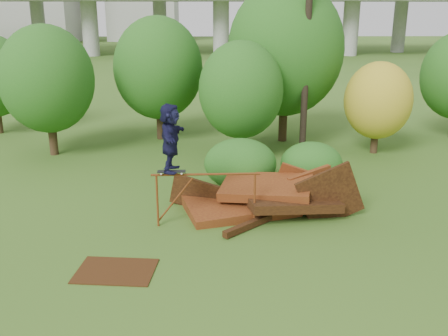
{
  "coord_description": "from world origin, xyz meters",
  "views": [
    {
      "loc": [
        -1.08,
        -11.44,
        5.8
      ],
      "look_at": [
        -0.8,
        2.0,
        1.6
      ],
      "focal_mm": 40.0,
      "sensor_mm": 36.0,
      "label": 1
    }
  ],
  "objects_px": {
    "scrap_pile": "(264,199)",
    "flat_plate": "(116,271)",
    "utility_pole": "(308,25)",
    "skater": "(170,138)"
  },
  "relations": [
    {
      "from": "utility_pole",
      "to": "skater",
      "type": "bearing_deg",
      "value": -123.01
    },
    {
      "from": "scrap_pile",
      "to": "flat_plate",
      "type": "relative_size",
      "value": 3.26
    },
    {
      "from": "skater",
      "to": "utility_pole",
      "type": "height_order",
      "value": "utility_pole"
    },
    {
      "from": "skater",
      "to": "flat_plate",
      "type": "distance_m",
      "value": 3.83
    },
    {
      "from": "scrap_pile",
      "to": "flat_plate",
      "type": "distance_m",
      "value": 5.29
    },
    {
      "from": "scrap_pile",
      "to": "flat_plate",
      "type": "height_order",
      "value": "scrap_pile"
    },
    {
      "from": "skater",
      "to": "utility_pole",
      "type": "distance_m",
      "value": 9.56
    },
    {
      "from": "scrap_pile",
      "to": "utility_pole",
      "type": "xyz_separation_m",
      "value": [
        2.31,
        6.65,
        4.93
      ]
    },
    {
      "from": "flat_plate",
      "to": "scrap_pile",
      "type": "bearing_deg",
      "value": 43.53
    },
    {
      "from": "skater",
      "to": "utility_pole",
      "type": "bearing_deg",
      "value": -28.77
    }
  ]
}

